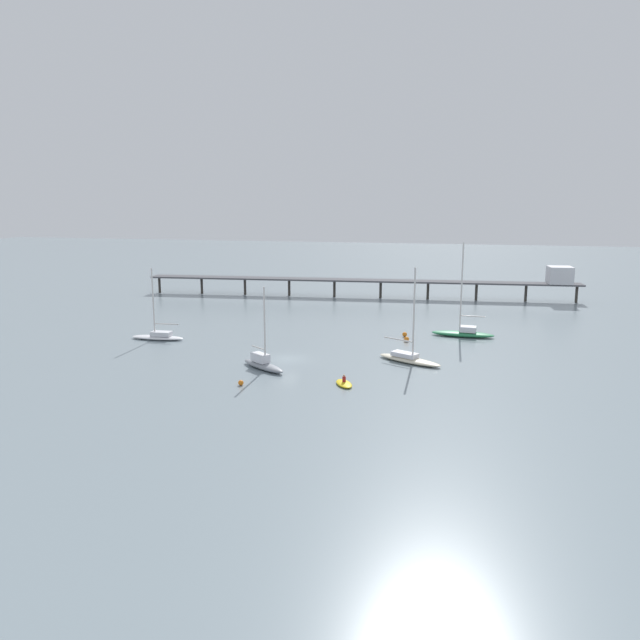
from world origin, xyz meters
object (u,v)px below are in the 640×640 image
(sailboat_white, at_px, (158,335))
(mooring_buoy_mid, at_px, (241,383))
(pier, at_px, (426,279))
(mooring_buoy_inner, at_px, (405,334))
(sailboat_green, at_px, (463,332))
(sailboat_gray, at_px, (263,363))
(sailboat_cream, at_px, (409,357))
(dinghy_yellow, at_px, (344,383))
(mooring_buoy_near, at_px, (407,339))

(sailboat_white, distance_m, mooring_buoy_mid, 25.03)
(pier, xyz_separation_m, mooring_buoy_inner, (-0.62, -33.74, -3.50))
(sailboat_green, distance_m, sailboat_gray, 30.93)
(sailboat_green, distance_m, sailboat_white, 41.75)
(sailboat_green, height_order, sailboat_white, sailboat_green)
(sailboat_cream, bearing_deg, mooring_buoy_mid, -140.52)
(sailboat_gray, height_order, dinghy_yellow, sailboat_gray)
(dinghy_yellow, height_order, mooring_buoy_near, dinghy_yellow)
(pier, xyz_separation_m, sailboat_cream, (1.18, -47.28, -3.20))
(sailboat_green, relative_size, sailboat_gray, 1.39)
(mooring_buoy_near, bearing_deg, mooring_buoy_inner, 100.24)
(sailboat_gray, relative_size, dinghy_yellow, 2.72)
(pier, xyz_separation_m, dinghy_yellow, (-4.41, -57.81, -3.63))
(sailboat_white, height_order, dinghy_yellow, sailboat_white)
(sailboat_gray, bearing_deg, sailboat_cream, 22.80)
(sailboat_gray, xyz_separation_m, mooring_buoy_inner, (13.83, 20.11, -0.39))
(sailboat_gray, relative_size, mooring_buoy_near, 13.56)
(mooring_buoy_mid, distance_m, mooring_buoy_near, 27.70)
(dinghy_yellow, bearing_deg, sailboat_cream, 62.05)
(mooring_buoy_inner, bearing_deg, sailboat_gray, -124.51)
(dinghy_yellow, bearing_deg, pier, 85.64)
(sailboat_green, bearing_deg, sailboat_cream, -111.50)
(sailboat_green, relative_size, mooring_buoy_inner, 19.92)
(mooring_buoy_inner, bearing_deg, sailboat_cream, -82.42)
(sailboat_cream, bearing_deg, pier, 91.43)
(sailboat_gray, bearing_deg, sailboat_white, 150.00)
(sailboat_green, xyz_separation_m, mooring_buoy_inner, (-7.89, -1.92, -0.38))
(mooring_buoy_near, height_order, mooring_buoy_inner, mooring_buoy_near)
(dinghy_yellow, relative_size, mooring_buoy_mid, 6.15)
(sailboat_green, xyz_separation_m, sailboat_cream, (-6.09, -15.45, -0.08))
(sailboat_gray, xyz_separation_m, dinghy_yellow, (10.04, -3.96, -0.51))
(mooring_buoy_mid, relative_size, mooring_buoy_inner, 0.85)
(sailboat_white, relative_size, mooring_buoy_mid, 17.39)
(mooring_buoy_mid, bearing_deg, sailboat_green, 52.44)
(dinghy_yellow, bearing_deg, mooring_buoy_near, 78.40)
(sailboat_cream, distance_m, sailboat_white, 34.32)
(pier, bearing_deg, sailboat_green, -77.14)
(mooring_buoy_inner, bearing_deg, sailboat_green, 13.65)
(sailboat_gray, bearing_deg, pier, 74.98)
(sailboat_cream, height_order, dinghy_yellow, sailboat_cream)
(sailboat_white, distance_m, mooring_buoy_near, 33.45)
(sailboat_white, relative_size, mooring_buoy_near, 14.10)
(mooring_buoy_mid, bearing_deg, dinghy_yellow, 13.72)
(sailboat_gray, distance_m, mooring_buoy_inner, 24.41)
(mooring_buoy_mid, bearing_deg, sailboat_cream, 39.48)
(sailboat_white, bearing_deg, dinghy_yellow, -27.15)
(sailboat_gray, distance_m, mooring_buoy_mid, 6.47)
(sailboat_white, height_order, mooring_buoy_inner, sailboat_white)
(sailboat_green, distance_m, mooring_buoy_mid, 35.93)
(sailboat_cream, xyz_separation_m, mooring_buoy_near, (-1.26, 10.55, -0.29))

